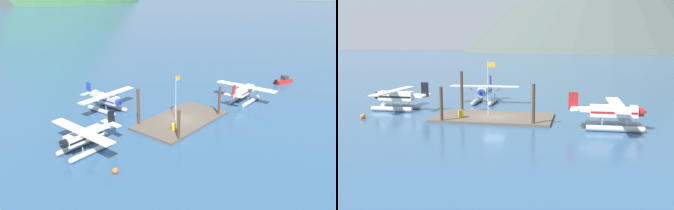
% 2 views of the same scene
% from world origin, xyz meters
% --- Properties ---
extents(ground_plane, '(1200.00, 1200.00, 0.00)m').
position_xyz_m(ground_plane, '(0.00, 0.00, 0.00)').
color(ground_plane, '#2D5175').
extents(dock_platform, '(13.99, 7.63, 0.30)m').
position_xyz_m(dock_platform, '(0.00, 0.00, 0.15)').
color(dock_platform, brown).
rests_on(dock_platform, ground).
extents(piling_near_left, '(0.37, 0.37, 4.12)m').
position_xyz_m(piling_near_left, '(-5.25, -3.60, 2.06)').
color(piling_near_left, '#4C3323').
rests_on(piling_near_left, ground).
extents(piling_near_right, '(0.37, 0.37, 4.62)m').
position_xyz_m(piling_near_right, '(5.12, -3.21, 2.31)').
color(piling_near_right, '#4C3323').
rests_on(piling_near_right, ground).
extents(piling_far_left, '(0.39, 0.39, 5.38)m').
position_xyz_m(piling_far_left, '(-5.13, 3.51, 2.69)').
color(piling_far_left, '#4C3323').
rests_on(piling_far_left, ground).
extents(flagpole, '(0.95, 0.10, 6.57)m').
position_xyz_m(flagpole, '(-0.70, 0.37, 4.35)').
color(flagpole, silver).
rests_on(flagpole, dock_platform).
extents(fuel_drum, '(0.62, 0.62, 0.88)m').
position_xyz_m(fuel_drum, '(-3.66, -1.52, 0.74)').
color(fuel_drum, gold).
rests_on(fuel_drum, dock_platform).
extents(mooring_buoy, '(0.61, 0.61, 0.61)m').
position_xyz_m(mooring_buoy, '(-15.38, -3.10, 0.30)').
color(mooring_buoy, orange).
rests_on(mooring_buoy, ground).
extents(seaplane_silver_bow_left, '(10.45, 7.98, 3.84)m').
position_xyz_m(seaplane_silver_bow_left, '(-4.05, 11.57, 1.58)').
color(seaplane_silver_bow_left, '#B7BABF').
rests_on(seaplane_silver_bow_left, ground).
extents(seaplane_cream_port_fwd, '(7.98, 10.41, 3.84)m').
position_xyz_m(seaplane_cream_port_fwd, '(-14.36, 3.34, 1.58)').
color(seaplane_cream_port_fwd, '#B7BABF').
rests_on(seaplane_cream_port_fwd, ground).
extents(seaplane_white_stbd_aft, '(7.98, 10.43, 3.84)m').
position_xyz_m(seaplane_white_stbd_aft, '(13.55, -3.19, 1.58)').
color(seaplane_white_stbd_aft, '#B7BABF').
rests_on(seaplane_white_stbd_aft, ground).
extents(boat_red_open_se, '(4.73, 2.71, 1.50)m').
position_xyz_m(boat_red_open_se, '(29.24, -4.23, 0.49)').
color(boat_red_open_se, '#B2231E').
rests_on(boat_red_open_se, ground).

